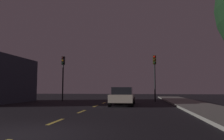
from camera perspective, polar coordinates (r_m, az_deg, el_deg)
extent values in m
plane|color=black|center=(13.20, -7.48, -10.83)|extent=(80.00, 80.00, 0.00)
cube|color=gray|center=(13.37, 25.85, -9.98)|extent=(3.00, 40.00, 0.15)
cube|color=#EACC4C|center=(9.06, -15.01, -13.36)|extent=(0.16, 1.60, 0.01)
cube|color=#EACC4C|center=(12.63, -8.21, -11.07)|extent=(0.16, 1.60, 0.01)
cube|color=#EACC4C|center=(16.30, -4.49, -9.74)|extent=(0.16, 1.60, 0.01)
cube|color=#EACC4C|center=(20.02, -2.16, -8.87)|extent=(0.16, 1.60, 0.01)
cylinder|color=black|center=(23.33, -13.17, -2.29)|extent=(0.14, 0.14, 4.82)
cube|color=black|center=(23.50, -13.07, 2.49)|extent=(0.32, 0.24, 0.90)
sphere|color=#3F0C0C|center=(23.39, -13.20, 3.27)|extent=(0.20, 0.20, 0.20)
sphere|color=orange|center=(23.35, -13.21, 2.54)|extent=(0.20, 0.20, 0.20)
sphere|color=#0C3319|center=(23.32, -13.22, 1.81)|extent=(0.20, 0.20, 0.20)
cylinder|color=black|center=(21.84, 11.52, -2.26)|extent=(0.14, 0.14, 4.73)
cube|color=#382D0C|center=(22.01, 11.43, 2.72)|extent=(0.32, 0.24, 0.90)
sphere|color=red|center=(21.90, 11.45, 3.55)|extent=(0.20, 0.20, 0.20)
sphere|color=#3F2D0C|center=(21.85, 11.46, 2.77)|extent=(0.20, 0.20, 0.20)
sphere|color=#0C3319|center=(21.81, 11.47, 1.99)|extent=(0.20, 0.20, 0.20)
cube|color=beige|center=(17.23, 2.93, -7.50)|extent=(1.76, 4.50, 0.57)
cube|color=black|center=(16.99, 2.86, -5.63)|extent=(1.55, 2.03, 0.56)
cylinder|color=black|center=(19.01, 0.89, -8.13)|extent=(0.22, 0.64, 0.64)
cylinder|color=black|center=(18.88, 5.88, -8.12)|extent=(0.22, 0.64, 0.64)
cylinder|color=black|center=(15.65, -0.62, -8.79)|extent=(0.22, 0.64, 0.64)
cylinder|color=black|center=(15.49, 5.45, -8.80)|extent=(0.22, 0.64, 0.64)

